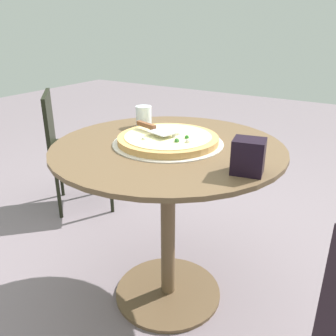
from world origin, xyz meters
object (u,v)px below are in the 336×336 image
(drinking_cup, at_px, (144,116))
(pizza_on_tray, at_px, (168,140))
(pizza_server, at_px, (154,128))
(napkin_dispenser, at_px, (248,156))
(patio_chair_near, at_px, (70,141))
(patio_table, at_px, (168,189))

(drinking_cup, bearing_deg, pizza_on_tray, 146.26)
(pizza_server, bearing_deg, napkin_dispenser, 165.02)
(napkin_dispenser, distance_m, patio_chair_near, 1.54)
(patio_table, relative_size, drinking_cup, 9.76)
(patio_table, height_order, drinking_cup, drinking_cup)
(pizza_server, xyz_separation_m, patio_chair_near, (0.96, -0.40, -0.33))
(napkin_dispenser, bearing_deg, pizza_on_tray, -29.66)
(patio_table, bearing_deg, pizza_on_tray, -58.96)
(pizza_server, xyz_separation_m, napkin_dispenser, (-0.45, 0.12, 0.00))
(napkin_dispenser, bearing_deg, patio_chair_near, -32.33)
(pizza_server, height_order, napkin_dispenser, napkin_dispenser)
(pizza_server, bearing_deg, drinking_cup, -43.69)
(patio_table, height_order, patio_chair_near, patio_chair_near)
(patio_chair_near, bearing_deg, napkin_dispenser, 159.64)
(pizza_on_tray, relative_size, patio_chair_near, 0.57)
(patio_table, relative_size, patio_chair_near, 1.18)
(patio_table, distance_m, pizza_server, 0.26)
(napkin_dispenser, bearing_deg, patio_table, -27.67)
(pizza_on_tray, distance_m, napkin_dispenser, 0.40)
(patio_table, xyz_separation_m, pizza_server, (0.08, -0.02, 0.25))
(patio_chair_near, bearing_deg, pizza_server, 157.22)
(pizza_on_tray, bearing_deg, napkin_dispenser, 162.31)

